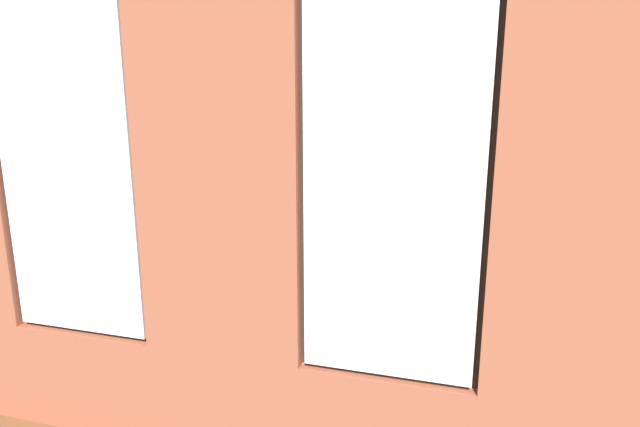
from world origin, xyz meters
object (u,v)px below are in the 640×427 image
(couch_by_window, at_px, (164,338))
(cup_ceramic, at_px, (328,251))
(tv_flatscreen, at_px, (59,199))
(potted_plant_mid_room_small, at_px, (447,244))
(couch_left, at_px, (620,306))
(potted_plant_corner_near_left, at_px, (598,213))
(candle_jar, at_px, (279,245))
(table_plant_small, at_px, (308,237))
(remote_silver, at_px, (321,250))
(remote_black, at_px, (361,249))
(media_console, at_px, (65,259))
(potted_plant_by_left_couch, at_px, (553,243))
(potted_plant_near_tv, at_px, (32,262))
(coffee_table, at_px, (321,256))

(couch_by_window, relative_size, cup_ceramic, 20.17)
(tv_flatscreen, xyz_separation_m, potted_plant_mid_room_small, (-3.91, -1.33, -0.54))
(couch_left, height_order, potted_plant_corner_near_left, potted_plant_corner_near_left)
(couch_left, distance_m, candle_jar, 3.17)
(table_plant_small, distance_m, remote_silver, 0.22)
(remote_black, distance_m, media_console, 3.16)
(couch_left, height_order, media_console, couch_left)
(potted_plant_mid_room_small, distance_m, potted_plant_by_left_couch, 1.14)
(remote_silver, distance_m, tv_flatscreen, 2.79)
(tv_flatscreen, distance_m, potted_plant_corner_near_left, 6.07)
(remote_silver, height_order, potted_plant_mid_room_small, potted_plant_mid_room_small)
(remote_black, xyz_separation_m, media_console, (3.07, 0.73, -0.16))
(couch_by_window, bearing_deg, potted_plant_by_left_couch, -134.40)
(cup_ceramic, bearing_deg, media_console, 9.44)
(couch_left, bearing_deg, remote_black, -99.46)
(cup_ceramic, bearing_deg, potted_plant_corner_near_left, -145.33)
(table_plant_small, xyz_separation_m, media_console, (2.51, 0.69, -0.25))
(cup_ceramic, xyz_separation_m, potted_plant_mid_room_small, (-1.12, -0.86, -0.09))
(table_plant_small, height_order, tv_flatscreen, tv_flatscreen)
(candle_jar, height_order, remote_silver, candle_jar)
(potted_plant_corner_near_left, relative_size, potted_plant_near_tv, 0.93)
(media_console, relative_size, potted_plant_mid_room_small, 1.81)
(coffee_table, xyz_separation_m, potted_plant_by_left_couch, (-2.33, -1.02, 0.04))
(remote_black, bearing_deg, remote_silver, -100.36)
(cup_ceramic, height_order, media_console, media_console)
(tv_flatscreen, height_order, potted_plant_by_left_couch, tv_flatscreen)
(table_plant_small, bearing_deg, potted_plant_mid_room_small, -155.41)
(table_plant_small, xyz_separation_m, remote_black, (-0.56, -0.04, -0.09))
(couch_left, bearing_deg, cup_ceramic, -92.46)
(couch_left, relative_size, potted_plant_mid_room_small, 3.14)
(couch_by_window, xyz_separation_m, remote_silver, (-0.63, -2.01, 0.13))
(cup_ceramic, relative_size, potted_plant_mid_room_small, 0.14)
(candle_jar, distance_m, table_plant_small, 0.33)
(couch_left, relative_size, remote_silver, 11.50)
(remote_black, relative_size, potted_plant_mid_room_small, 0.27)
(potted_plant_corner_near_left, bearing_deg, couch_left, 86.07)
(media_console, height_order, potted_plant_by_left_couch, potted_plant_by_left_couch)
(couch_left, xyz_separation_m, potted_plant_by_left_couch, (0.40, -1.41, 0.10))
(tv_flatscreen, bearing_deg, coffee_table, -167.73)
(couch_by_window, relative_size, remote_silver, 10.64)
(coffee_table, relative_size, potted_plant_near_tv, 1.37)
(cup_ceramic, distance_m, remote_silver, 0.17)
(remote_black, relative_size, tv_flatscreen, 0.16)
(couch_left, relative_size, potted_plant_by_left_couch, 3.09)
(coffee_table, bearing_deg, candle_jar, 16.40)
(remote_black, height_order, remote_silver, same)
(candle_jar, relative_size, potted_plant_mid_room_small, 0.20)
(coffee_table, relative_size, cup_ceramic, 15.55)
(table_plant_small, distance_m, potted_plant_corner_near_left, 3.50)
(candle_jar, height_order, potted_plant_by_left_couch, potted_plant_by_left_couch)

